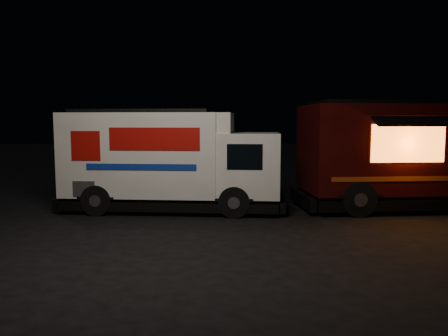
% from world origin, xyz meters
% --- Properties ---
extents(ground, '(80.00, 80.00, 0.00)m').
position_xyz_m(ground, '(0.00, 0.00, 0.00)').
color(ground, black).
rests_on(ground, ground).
extents(white_truck, '(6.39, 2.73, 2.82)m').
position_xyz_m(white_truck, '(-0.77, 1.44, 1.41)').
color(white_truck, white).
rests_on(white_truck, ground).
extents(red_truck, '(6.69, 2.80, 3.05)m').
position_xyz_m(red_truck, '(6.07, 1.57, 1.53)').
color(red_truck, '#320909').
rests_on(red_truck, ground).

